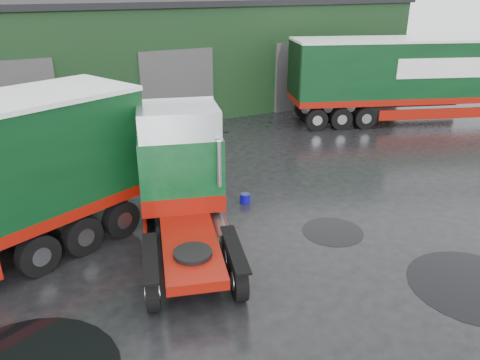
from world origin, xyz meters
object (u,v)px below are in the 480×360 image
object	(u,v)px
hero_tractor	(185,191)
lorry_right	(413,80)
warehouse	(143,52)
wash_bucket	(245,198)
tree_back_b	(200,26)

from	to	relation	value
hero_tractor	lorry_right	xyz separation A→B (m)	(16.14, 7.56, 0.28)
hero_tractor	warehouse	bearing A→B (deg)	92.63
lorry_right	wash_bucket	distance (m)	14.30
warehouse	wash_bucket	bearing A→B (deg)	-94.88
lorry_right	wash_bucket	size ratio (longest dim) A/B	47.43
warehouse	hero_tractor	bearing A→B (deg)	-103.38
hero_tractor	lorry_right	world-z (taller)	lorry_right
wash_bucket	tree_back_b	size ratio (longest dim) A/B	0.05
wash_bucket	tree_back_b	distance (m)	28.15
wash_bucket	lorry_right	bearing A→B (deg)	21.96
tree_back_b	hero_tractor	bearing A→B (deg)	-113.49
hero_tractor	wash_bucket	bearing A→B (deg)	52.94
lorry_right	wash_bucket	world-z (taller)	lorry_right
warehouse	hero_tractor	distance (m)	19.12
warehouse	tree_back_b	xyz separation A→B (m)	(8.00, 10.00, 0.59)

